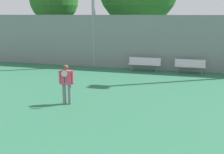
% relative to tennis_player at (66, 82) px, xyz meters
% --- Properties ---
extents(tennis_player, '(0.61, 0.45, 1.65)m').
position_rel_tennis_player_xyz_m(tennis_player, '(0.00, 0.00, 0.00)').
color(tennis_player, slate).
rests_on(tennis_player, ground_plane).
extents(bench_courtside_far, '(1.84, 0.40, 0.87)m').
position_rel_tennis_player_xyz_m(bench_courtside_far, '(5.04, 7.18, -0.40)').
color(bench_courtside_far, silver).
rests_on(bench_courtside_far, ground_plane).
extents(bench_adjacent_court, '(2.05, 0.40, 0.87)m').
position_rel_tennis_player_xyz_m(bench_adjacent_court, '(2.22, 7.18, -0.40)').
color(bench_adjacent_court, silver).
rests_on(bench_adjacent_court, ground_plane).
extents(back_fence, '(26.53, 0.06, 3.56)m').
position_rel_tennis_player_xyz_m(back_fence, '(3.20, 7.75, 0.83)').
color(back_fence, gray).
rests_on(back_fence, ground_plane).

